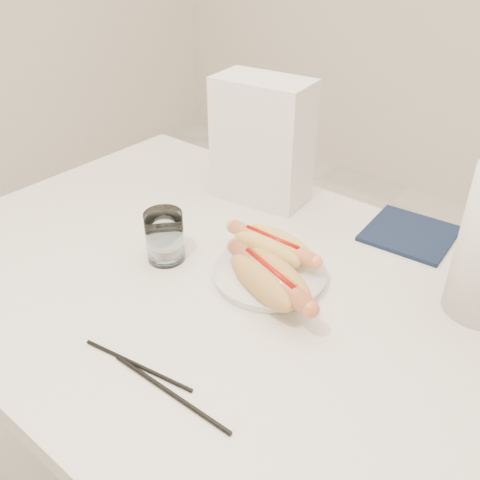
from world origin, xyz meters
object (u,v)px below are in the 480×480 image
Objects in this scene: plate at (269,275)px; napkin_box at (262,141)px; water_glass at (165,237)px; hotdog_left at (272,247)px; table at (233,308)px; hotdog_right at (269,279)px.

plate is 0.33m from napkin_box.
plate is 0.20m from water_glass.
napkin_box reaches higher than plate.
hotdog_left is 0.68× the size of napkin_box.
hotdog_left reaches higher than table.
hotdog_left is at bearing 141.08° from hotdog_right.
plate is at bearing -57.52° from hotdog_left.
table is at bearing 9.36° from water_glass.
table is at bearing -161.86° from hotdog_right.
plate is 1.05× the size of hotdog_left.
table is 12.54× the size of water_glass.
table is 6.34× the size of plate.
hotdog_right is at bearing -57.64° from napkin_box.
plate is 0.05m from hotdog_left.
water_glass is at bearing -94.81° from napkin_box.
napkin_box is at bearing 130.41° from plate.
plate is at bearing 21.02° from water_glass.
water_glass reaches higher than plate.
hotdog_right is 2.10× the size of water_glass.
hotdog_right is at bearing -55.46° from hotdog_left.
hotdog_right reaches higher than table.
napkin_box reaches higher than water_glass.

